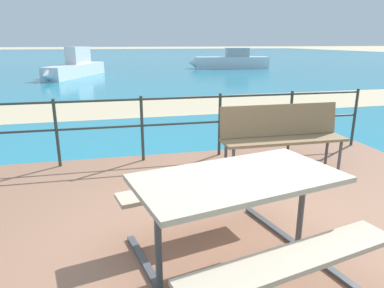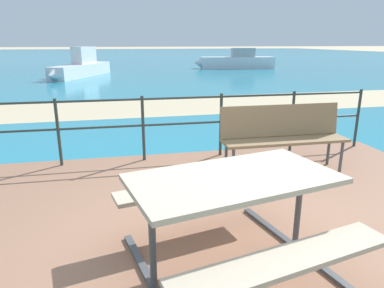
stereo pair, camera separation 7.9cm
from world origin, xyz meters
name	(u,v)px [view 2 (the right image)]	position (x,y,z in m)	size (l,w,h in m)	color
ground_plane	(230,246)	(0.00, 0.00, 0.00)	(240.00, 240.00, 0.00)	beige
patio_paving	(230,243)	(0.00, 0.00, 0.03)	(6.40, 5.20, 0.06)	#996B51
sea_water	(126,57)	(0.00, 40.00, 0.01)	(90.00, 90.00, 0.01)	teal
beach_strip	(153,106)	(0.00, 7.13, 0.01)	(54.00, 3.00, 0.01)	beige
picnic_table	(233,199)	(-0.12, -0.37, 0.65)	(1.80, 1.79, 0.77)	#BCAD93
park_bench	(283,132)	(1.22, 1.57, 0.60)	(1.69, 0.43, 0.89)	#8C704C
railing_fence	(183,119)	(0.00, 2.38, 0.67)	(5.94, 0.04, 0.96)	#2D3833
boat_near	(81,67)	(-2.79, 16.55, 0.49)	(2.78, 5.47, 1.49)	silver
boat_mid	(236,61)	(6.95, 20.46, 0.48)	(5.47, 1.87, 1.33)	silver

